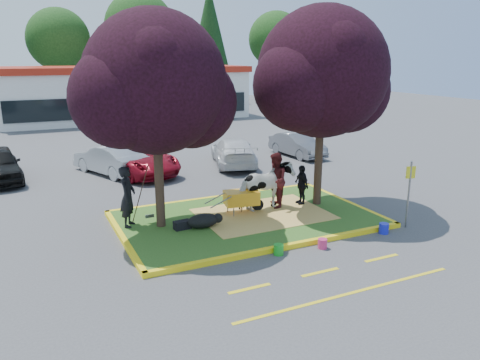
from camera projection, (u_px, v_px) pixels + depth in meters
name	position (u px, v px, depth m)	size (l,w,h in m)	color
ground	(247.00, 221.00, 15.49)	(90.00, 90.00, 0.00)	#424244
median_island	(247.00, 219.00, 15.47)	(8.00, 5.00, 0.15)	#2C591C
curb_near	(287.00, 247.00, 13.22)	(8.30, 0.16, 0.15)	yellow
curb_far	(217.00, 198.00, 17.73)	(8.30, 0.16, 0.15)	yellow
curb_left	(123.00, 239.00, 13.78)	(0.16, 5.30, 0.15)	yellow
curb_right	(346.00, 203.00, 17.16)	(0.16, 5.30, 0.15)	yellow
straw_bedding	(263.00, 214.00, 15.70)	(4.20, 3.00, 0.01)	#ECC361
tree_purple_left	(156.00, 89.00, 13.55)	(5.06, 4.20, 6.51)	black
tree_purple_right	(323.00, 78.00, 15.68)	(5.30, 4.40, 6.82)	black
fire_lane_stripe_a	(249.00, 289.00, 11.00)	(1.10, 0.12, 0.01)	yellow
fire_lane_stripe_b	(320.00, 272.00, 11.83)	(1.10, 0.12, 0.01)	yellow
fire_lane_stripe_c	(381.00, 258.00, 12.66)	(1.10, 0.12, 0.01)	yellow
fire_lane_long	(350.00, 293.00, 10.78)	(6.00, 0.10, 0.01)	yellow
retail_building	(124.00, 92.00, 40.16)	(20.40, 8.40, 4.40)	silver
treeline	(93.00, 30.00, 46.82)	(46.58, 7.80, 14.63)	black
cow	(265.00, 186.00, 15.94)	(0.90, 1.97, 1.66)	white
calf	(203.00, 221.00, 14.43)	(1.01, 0.57, 0.44)	black
handler	(128.00, 197.00, 14.39)	(0.70, 0.46, 1.91)	black
visitor_a	(275.00, 181.00, 16.18)	(0.94, 0.73, 1.93)	#491416
visitor_b	(301.00, 185.00, 16.62)	(0.83, 0.35, 1.42)	black
wheelbarrow	(242.00, 198.00, 15.69)	(2.04, 0.86, 0.77)	black
gear_bag_dark	(182.00, 225.00, 14.33)	(0.51, 0.28, 0.26)	black
gear_bag_green	(200.00, 222.00, 14.58)	(0.45, 0.28, 0.24)	black
sign_post	(409.00, 188.00, 14.59)	(0.30, 0.12, 2.15)	slate
bucket_green	(279.00, 250.00, 12.84)	(0.28, 0.28, 0.30)	green
bucket_pink	(322.00, 244.00, 13.26)	(0.26, 0.26, 0.28)	#CE2D66
bucket_blue	(384.00, 228.00, 14.39)	(0.30, 0.30, 0.32)	#1A23D4
car_silver	(110.00, 159.00, 21.50)	(1.47, 4.21, 1.39)	#A5A9AD
car_red	(135.00, 158.00, 21.51)	(2.39, 5.18, 1.44)	maroon
car_white	(233.00, 152.00, 23.20)	(1.90, 4.68, 1.36)	silver
car_grey	(297.00, 145.00, 25.28)	(1.31, 3.77, 1.24)	slate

